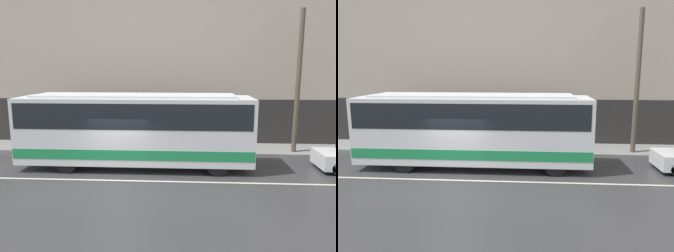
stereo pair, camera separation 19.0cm
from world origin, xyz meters
The scene contains 7 objects.
ground_plane centered at (0.00, 0.00, 0.00)m, with size 60.00×60.00×0.00m, color #38383A.
sidewalk centered at (0.00, 5.28, 0.08)m, with size 60.00×2.56×0.17m.
building_facade centered at (0.00, 6.70, 6.04)m, with size 60.00×0.35×12.49m.
lane_stripe centered at (0.00, 0.00, 0.00)m, with size 54.00×0.14×0.01m.
transit_bus centered at (0.56, 1.98, 1.95)m, with size 10.75×2.55×3.46m.
utility_pole_near centered at (8.76, 4.66, 3.90)m, with size 0.25×0.25×7.46m.
pedestrian_waiting centered at (-3.54, 4.63, 0.94)m, with size 0.36×0.36×1.65m.
Camera 1 is at (2.98, -12.97, 4.72)m, focal length 35.00 mm.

